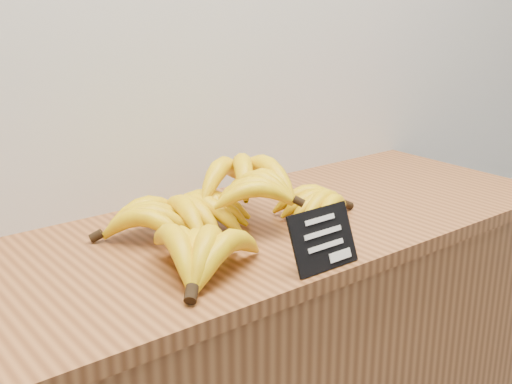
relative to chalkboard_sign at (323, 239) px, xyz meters
The scene contains 3 objects.
counter_top 0.24m from the chalkboard_sign, 90.88° to the left, with size 1.50×0.54×0.03m, color #96592E.
chalkboard_sign is the anchor object (origin of this frame).
banana_pile 0.23m from the chalkboard_sign, 100.74° to the left, with size 0.57×0.41×0.13m.
Camera 1 is at (-0.60, 1.78, 1.39)m, focal length 45.00 mm.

